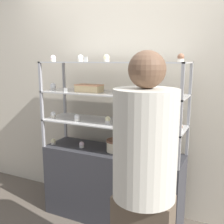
# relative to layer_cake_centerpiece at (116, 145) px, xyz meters

# --- Properties ---
(ground_plane) EXTENTS (20.00, 20.00, 0.00)m
(ground_plane) POSITION_rel_layer_cake_centerpiece_xyz_m (-0.04, 0.00, -0.79)
(ground_plane) COLOR brown
(back_wall) EXTENTS (8.00, 0.05, 2.60)m
(back_wall) POSITION_rel_layer_cake_centerpiece_xyz_m (-0.04, 0.35, 0.51)
(back_wall) COLOR beige
(back_wall) RESTS_ON ground_plane
(display_base) EXTENTS (1.38, 0.41, 0.74)m
(display_base) POSITION_rel_layer_cake_centerpiece_xyz_m (-0.04, 0.00, -0.43)
(display_base) COLOR #333338
(display_base) RESTS_ON ground_plane
(display_riser_lower) EXTENTS (1.38, 0.41, 0.29)m
(display_riser_lower) POSITION_rel_layer_cake_centerpiece_xyz_m (-0.04, 0.00, 0.21)
(display_riser_lower) COLOR #99999E
(display_riser_lower) RESTS_ON display_base
(display_riser_middle) EXTENTS (1.38, 0.41, 0.29)m
(display_riser_middle) POSITION_rel_layer_cake_centerpiece_xyz_m (-0.04, 0.00, 0.49)
(display_riser_middle) COLOR #99999E
(display_riser_middle) RESTS_ON display_riser_lower
(display_riser_upper) EXTENTS (1.38, 0.41, 0.29)m
(display_riser_upper) POSITION_rel_layer_cake_centerpiece_xyz_m (-0.04, 0.00, 0.78)
(display_riser_upper) COLOR #99999E
(display_riser_upper) RESTS_ON display_riser_middle
(layer_cake_centerpiece) EXTENTS (0.18, 0.18, 0.12)m
(layer_cake_centerpiece) POSITION_rel_layer_cake_centerpiece_xyz_m (0.00, 0.00, 0.00)
(layer_cake_centerpiece) COLOR beige
(layer_cake_centerpiece) RESTS_ON display_base
(sheet_cake_frosted) EXTENTS (0.25, 0.14, 0.07)m
(sheet_cake_frosted) POSITION_rel_layer_cake_centerpiece_xyz_m (-0.26, -0.04, 0.55)
(sheet_cake_frosted) COLOR #DBBC84
(sheet_cake_frosted) RESTS_ON display_riser_middle
(cupcake_0) EXTENTS (0.05, 0.05, 0.06)m
(cupcake_0) POSITION_rel_layer_cake_centerpiece_xyz_m (-0.68, -0.08, -0.03)
(cupcake_0) COLOR beige
(cupcake_0) RESTS_ON display_base
(cupcake_1) EXTENTS (0.05, 0.05, 0.06)m
(cupcake_1) POSITION_rel_layer_cake_centerpiece_xyz_m (-0.36, -0.04, -0.03)
(cupcake_1) COLOR white
(cupcake_1) RESTS_ON display_base
(cupcake_2) EXTENTS (0.05, 0.05, 0.06)m
(cupcake_2) POSITION_rel_layer_cake_centerpiece_xyz_m (0.27, -0.05, -0.03)
(cupcake_2) COLOR #CCB28C
(cupcake_2) RESTS_ON display_base
(cupcake_3) EXTENTS (0.05, 0.05, 0.06)m
(cupcake_3) POSITION_rel_layer_cake_centerpiece_xyz_m (0.59, -0.04, -0.03)
(cupcake_3) COLOR beige
(cupcake_3) RESTS_ON display_base
(price_tag_0) EXTENTS (0.04, 0.00, 0.04)m
(price_tag_0) POSITION_rel_layer_cake_centerpiece_xyz_m (0.33, -0.18, -0.04)
(price_tag_0) COLOR white
(price_tag_0) RESTS_ON display_base
(cupcake_4) EXTENTS (0.05, 0.05, 0.07)m
(cupcake_4) POSITION_rel_layer_cake_centerpiece_xyz_m (-0.66, -0.09, 0.26)
(cupcake_4) COLOR beige
(cupcake_4) RESTS_ON display_riser_lower
(cupcake_5) EXTENTS (0.05, 0.05, 0.07)m
(cupcake_5) POSITION_rel_layer_cake_centerpiece_xyz_m (-0.37, -0.10, 0.26)
(cupcake_5) COLOR white
(cupcake_5) RESTS_ON display_riser_lower
(cupcake_6) EXTENTS (0.05, 0.05, 0.07)m
(cupcake_6) POSITION_rel_layer_cake_centerpiece_xyz_m (-0.05, -0.06, 0.26)
(cupcake_6) COLOR white
(cupcake_6) RESTS_ON display_riser_lower
(cupcake_7) EXTENTS (0.05, 0.05, 0.07)m
(cupcake_7) POSITION_rel_layer_cake_centerpiece_xyz_m (0.27, -0.09, 0.26)
(cupcake_7) COLOR white
(cupcake_7) RESTS_ON display_riser_lower
(cupcake_8) EXTENTS (0.05, 0.05, 0.07)m
(cupcake_8) POSITION_rel_layer_cake_centerpiece_xyz_m (0.61, -0.06, 0.26)
(cupcake_8) COLOR white
(cupcake_8) RESTS_ON display_riser_lower
(price_tag_1) EXTENTS (0.04, 0.00, 0.04)m
(price_tag_1) POSITION_rel_layer_cake_centerpiece_xyz_m (0.10, -0.18, 0.25)
(price_tag_1) COLOR white
(price_tag_1) RESTS_ON display_riser_lower
(cupcake_9) EXTENTS (0.06, 0.06, 0.07)m
(cupcake_9) POSITION_rel_layer_cake_centerpiece_xyz_m (-0.68, -0.05, 0.55)
(cupcake_9) COLOR white
(cupcake_9) RESTS_ON display_riser_middle
(cupcake_10) EXTENTS (0.06, 0.06, 0.07)m
(cupcake_10) POSITION_rel_layer_cake_centerpiece_xyz_m (0.17, -0.05, 0.55)
(cupcake_10) COLOR #CCB28C
(cupcake_10) RESTS_ON display_riser_middle
(cupcake_11) EXTENTS (0.06, 0.06, 0.07)m
(cupcake_11) POSITION_rel_layer_cake_centerpiece_xyz_m (0.59, -0.05, 0.55)
(cupcake_11) COLOR #CCB28C
(cupcake_11) RESTS_ON display_riser_middle
(price_tag_2) EXTENTS (0.04, 0.00, 0.04)m
(price_tag_2) POSITION_rel_layer_cake_centerpiece_xyz_m (-0.43, -0.18, 0.53)
(price_tag_2) COLOR white
(price_tag_2) RESTS_ON display_riser_middle
(cupcake_12) EXTENTS (0.05, 0.05, 0.06)m
(cupcake_12) POSITION_rel_layer_cake_centerpiece_xyz_m (-0.68, -0.03, 0.83)
(cupcake_12) COLOR beige
(cupcake_12) RESTS_ON display_riser_upper
(cupcake_13) EXTENTS (0.05, 0.05, 0.06)m
(cupcake_13) POSITION_rel_layer_cake_centerpiece_xyz_m (-0.34, -0.05, 0.83)
(cupcake_13) COLOR beige
(cupcake_13) RESTS_ON display_riser_upper
(cupcake_14) EXTENTS (0.05, 0.05, 0.06)m
(cupcake_14) POSITION_rel_layer_cake_centerpiece_xyz_m (-0.05, -0.08, 0.83)
(cupcake_14) COLOR beige
(cupcake_14) RESTS_ON display_riser_upper
(cupcake_15) EXTENTS (0.05, 0.05, 0.06)m
(cupcake_15) POSITION_rel_layer_cake_centerpiece_xyz_m (0.28, -0.06, 0.83)
(cupcake_15) COLOR #CCB28C
(cupcake_15) RESTS_ON display_riser_upper
(cupcake_16) EXTENTS (0.05, 0.05, 0.06)m
(cupcake_16) POSITION_rel_layer_cake_centerpiece_xyz_m (0.60, -0.11, 0.83)
(cupcake_16) COLOR beige
(cupcake_16) RESTS_ON display_riser_upper
(price_tag_3) EXTENTS (0.04, 0.00, 0.04)m
(price_tag_3) POSITION_rel_layer_cake_centerpiece_xyz_m (-0.21, -0.18, 0.82)
(price_tag_3) COLOR white
(price_tag_3) RESTS_ON display_riser_upper
(donut_glazed) EXTENTS (0.13, 0.13, 0.04)m
(donut_glazed) POSITION_rel_layer_cake_centerpiece_xyz_m (0.29, -0.03, 0.82)
(donut_glazed) COLOR brown
(donut_glazed) RESTS_ON display_riser_upper
(customer_figure) EXTENTS (0.39, 0.39, 1.66)m
(customer_figure) POSITION_rel_layer_cake_centerpiece_xyz_m (0.54, -0.76, 0.09)
(customer_figure) COLOR brown
(customer_figure) RESTS_ON ground_plane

